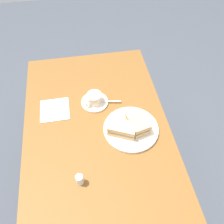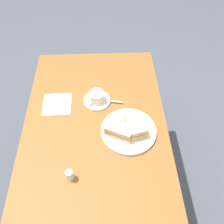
{
  "view_description": "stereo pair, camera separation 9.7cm",
  "coord_description": "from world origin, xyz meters",
  "views": [
    {
      "loc": [
        0.59,
        -0.04,
        1.74
      ],
      "look_at": [
        -0.16,
        0.09,
        0.78
      ],
      "focal_mm": 38.7,
      "sensor_mm": 36.0,
      "label": 1
    },
    {
      "loc": [
        0.6,
        0.06,
        1.74
      ],
      "look_at": [
        -0.16,
        0.09,
        0.78
      ],
      "focal_mm": 38.7,
      "sensor_mm": 36.0,
      "label": 2
    }
  ],
  "objects": [
    {
      "name": "napkin",
      "position": [
        -0.24,
        -0.2,
        0.75
      ],
      "size": [
        0.15,
        0.15,
        0.0
      ],
      "primitive_type": "cube",
      "rotation": [
        0.0,
        0.0,
        0.01
      ],
      "color": "white",
      "rests_on": "dining_table"
    },
    {
      "name": "spoon",
      "position": [
        -0.25,
        0.08,
        0.76
      ],
      "size": [
        0.03,
        0.1,
        0.01
      ],
      "color": "silver",
      "rests_on": "coffee_saucer"
    },
    {
      "name": "coffee_saucer",
      "position": [
        -0.26,
        0.01,
        0.76
      ],
      "size": [
        0.14,
        0.14,
        0.01
      ],
      "primitive_type": "cylinder",
      "color": "beige",
      "rests_on": "dining_table"
    },
    {
      "name": "salt_shaker",
      "position": [
        0.17,
        -0.1,
        0.78
      ],
      "size": [
        0.03,
        0.03,
        0.06
      ],
      "primitive_type": "cylinder",
      "color": "silver",
      "rests_on": "dining_table"
    },
    {
      "name": "ground_plane",
      "position": [
        0.0,
        0.0,
        0.0
      ],
      "size": [
        6.0,
        6.0,
        0.0
      ],
      "primitive_type": "plane",
      "color": "#464B53"
    },
    {
      "name": "coffee_cup",
      "position": [
        -0.26,
        0.01,
        0.79
      ],
      "size": [
        0.08,
        0.09,
        0.05
      ],
      "color": "beige",
      "rests_on": "coffee_saucer"
    },
    {
      "name": "sandwich_back",
      "position": [
        -0.04,
        0.12,
        0.79
      ],
      "size": [
        0.12,
        0.15,
        0.06
      ],
      "color": "#DCB57D",
      "rests_on": "sandwich_plate"
    },
    {
      "name": "dining_table",
      "position": [
        0.0,
        0.0,
        0.62
      ],
      "size": [
        1.33,
        0.72,
        0.75
      ],
      "color": "brown",
      "rests_on": "ground_plane"
    },
    {
      "name": "sandwich_front",
      "position": [
        -0.06,
        0.2,
        0.8
      ],
      "size": [
        0.14,
        0.11,
        0.06
      ],
      "color": "tan",
      "rests_on": "sandwich_plate"
    },
    {
      "name": "sandwich_plate",
      "position": [
        -0.05,
        0.16,
        0.76
      ],
      "size": [
        0.27,
        0.27,
        0.01
      ],
      "primitive_type": "cylinder",
      "color": "beige",
      "rests_on": "dining_table"
    }
  ]
}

